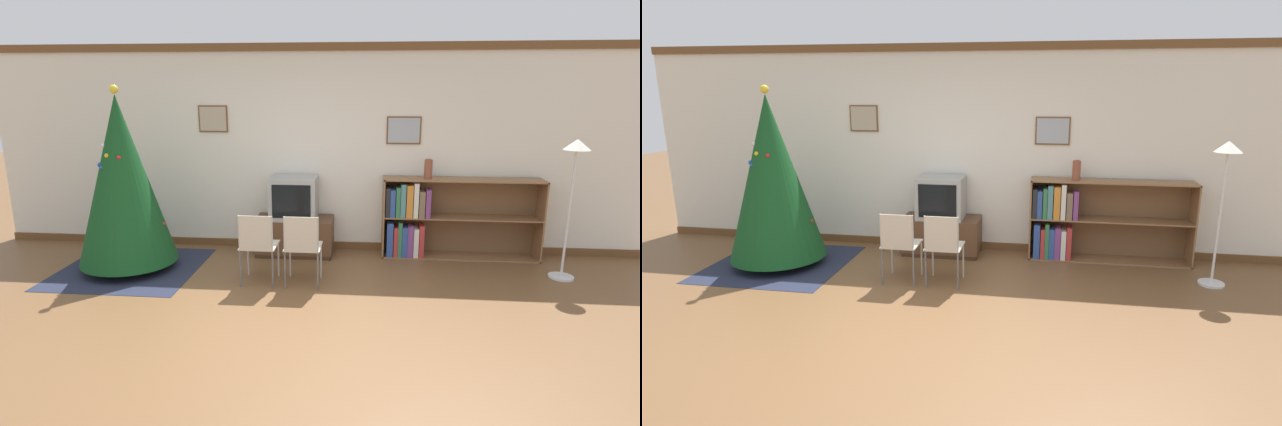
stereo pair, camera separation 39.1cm
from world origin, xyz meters
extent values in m
plane|color=brown|center=(0.00, 0.00, 0.00)|extent=(24.00, 24.00, 0.00)
cube|color=silver|center=(0.00, 2.64, 1.35)|extent=(8.70, 0.08, 2.70)
cube|color=brown|center=(0.00, 2.58, 2.65)|extent=(8.70, 0.03, 0.10)
cube|color=brown|center=(0.00, 2.58, 0.05)|extent=(8.70, 0.03, 0.10)
cube|color=brown|center=(-1.29, 2.59, 1.75)|extent=(0.39, 0.02, 0.35)
cube|color=tan|center=(-1.29, 2.58, 1.75)|extent=(0.35, 0.01, 0.31)
cube|color=brown|center=(1.21, 2.59, 1.62)|extent=(0.44, 0.02, 0.35)
cube|color=#9EA8B2|center=(1.21, 2.58, 1.62)|extent=(0.40, 0.01, 0.32)
cube|color=#23283D|center=(-2.10, 1.57, 0.00)|extent=(1.64, 1.62, 0.01)
cylinder|color=maroon|center=(-2.10, 1.57, 0.06)|extent=(0.36, 0.36, 0.10)
cone|color=#14471E|center=(-2.10, 1.57, 1.10)|extent=(1.14, 1.14, 1.98)
sphere|color=yellow|center=(-2.10, 1.57, 2.13)|extent=(0.10, 0.10, 0.10)
sphere|color=#1E4CB2|center=(-2.07, 1.94, 0.76)|extent=(0.04, 0.04, 0.04)
sphere|color=#1E4CB2|center=(-2.23, 1.38, 1.27)|extent=(0.04, 0.04, 0.04)
sphere|color=gold|center=(-2.52, 1.73, 0.48)|extent=(0.05, 0.05, 0.05)
sphere|color=red|center=(-2.03, 1.39, 1.39)|extent=(0.05, 0.05, 0.05)
sphere|color=gold|center=(-2.17, 1.39, 1.41)|extent=(0.05, 0.05, 0.05)
sphere|color=red|center=(-1.67, 1.62, 0.56)|extent=(0.04, 0.04, 0.04)
sphere|color=silver|center=(-2.24, 1.48, 1.50)|extent=(0.06, 0.06, 0.06)
sphere|color=#1E4CB2|center=(-2.30, 1.46, 1.29)|extent=(0.06, 0.06, 0.06)
cube|color=#412A1A|center=(-0.19, 2.32, 0.03)|extent=(0.97, 0.48, 0.05)
cube|color=brown|center=(-0.19, 2.32, 0.27)|extent=(1.01, 0.50, 0.44)
cube|color=#9E9E99|center=(-0.19, 2.32, 0.76)|extent=(0.60, 0.48, 0.54)
cube|color=black|center=(-0.19, 2.07, 0.76)|extent=(0.49, 0.01, 0.42)
cube|color=#BCB29E|center=(-0.43, 1.31, 0.43)|extent=(0.40, 0.40, 0.02)
cube|color=#BCB29E|center=(-0.43, 1.12, 0.63)|extent=(0.35, 0.02, 0.38)
cylinder|color=#B2B2B2|center=(-0.61, 1.49, 0.21)|extent=(0.02, 0.02, 0.42)
cylinder|color=#B2B2B2|center=(-0.25, 1.49, 0.21)|extent=(0.02, 0.02, 0.42)
cylinder|color=#B2B2B2|center=(-0.61, 1.13, 0.21)|extent=(0.02, 0.02, 0.42)
cylinder|color=#B2B2B2|center=(-0.25, 1.13, 0.21)|extent=(0.02, 0.02, 0.42)
cylinder|color=#B2B2B2|center=(-0.61, 1.13, 0.41)|extent=(0.02, 0.02, 0.82)
cylinder|color=#B2B2B2|center=(-0.25, 1.13, 0.41)|extent=(0.02, 0.02, 0.82)
cube|color=#BCB29E|center=(0.06, 1.31, 0.43)|extent=(0.40, 0.40, 0.02)
cube|color=#BCB29E|center=(0.06, 1.12, 0.63)|extent=(0.35, 0.02, 0.38)
cylinder|color=#B2B2B2|center=(-0.12, 1.49, 0.21)|extent=(0.02, 0.02, 0.42)
cylinder|color=#B2B2B2|center=(0.24, 1.49, 0.21)|extent=(0.02, 0.02, 0.42)
cylinder|color=#B2B2B2|center=(-0.12, 1.13, 0.21)|extent=(0.02, 0.02, 0.42)
cylinder|color=#B2B2B2|center=(0.24, 1.13, 0.21)|extent=(0.02, 0.02, 0.42)
cylinder|color=#B2B2B2|center=(-0.12, 1.13, 0.41)|extent=(0.02, 0.02, 0.82)
cylinder|color=#B2B2B2|center=(0.24, 1.13, 0.41)|extent=(0.02, 0.02, 0.82)
cube|color=olive|center=(0.98, 2.40, 0.52)|extent=(0.02, 0.36, 1.03)
cube|color=olive|center=(2.95, 2.40, 0.52)|extent=(0.02, 0.36, 1.03)
cube|color=olive|center=(1.96, 2.40, 1.02)|extent=(1.99, 0.36, 0.02)
cube|color=olive|center=(1.96, 2.40, 0.01)|extent=(1.99, 0.36, 0.02)
cube|color=olive|center=(1.96, 2.40, 0.54)|extent=(1.95, 0.36, 0.02)
cube|color=brown|center=(1.96, 2.57, 0.52)|extent=(1.99, 0.01, 1.03)
cube|color=#2D4C93|center=(1.07, 2.33, 0.24)|extent=(0.08, 0.22, 0.44)
cube|color=#B73333|center=(1.14, 2.36, 0.21)|extent=(0.05, 0.28, 0.39)
cube|color=#337547|center=(1.19, 2.34, 0.25)|extent=(0.05, 0.23, 0.46)
cube|color=#2D4C93|center=(1.25, 2.33, 0.22)|extent=(0.07, 0.20, 0.39)
cube|color=#7A3D7F|center=(1.33, 2.33, 0.22)|extent=(0.07, 0.21, 0.41)
cube|color=silver|center=(1.40, 2.34, 0.21)|extent=(0.06, 0.23, 0.38)
cube|color=#B73333|center=(1.47, 2.35, 0.23)|extent=(0.06, 0.24, 0.42)
cube|color=#232328|center=(1.02, 2.36, 0.73)|extent=(0.06, 0.27, 0.38)
cube|color=#2D4C93|center=(1.09, 2.34, 0.72)|extent=(0.06, 0.23, 0.35)
cube|color=#337547|center=(1.15, 2.33, 0.74)|extent=(0.05, 0.21, 0.39)
cube|color=teal|center=(1.22, 2.36, 0.76)|extent=(0.06, 0.26, 0.42)
cube|color=orange|center=(1.30, 2.34, 0.75)|extent=(0.08, 0.24, 0.41)
cube|color=silver|center=(1.38, 2.35, 0.77)|extent=(0.06, 0.25, 0.44)
cube|color=#756047|center=(1.45, 2.34, 0.72)|extent=(0.07, 0.23, 0.34)
cube|color=#7A3D7F|center=(1.53, 2.32, 0.73)|extent=(0.06, 0.20, 0.36)
cylinder|color=brown|center=(1.52, 2.38, 1.15)|extent=(0.10, 0.10, 0.24)
torus|color=brown|center=(1.52, 2.38, 1.27)|extent=(0.09, 0.09, 0.02)
cylinder|color=silver|center=(3.03, 1.74, 0.01)|extent=(0.28, 0.28, 0.03)
cylinder|color=silver|center=(3.03, 1.74, 0.76)|extent=(0.03, 0.03, 1.46)
cone|color=white|center=(3.03, 1.74, 1.55)|extent=(0.28, 0.28, 0.12)
camera|label=1|loc=(0.75, -3.94, 2.15)|focal=28.00mm
camera|label=2|loc=(1.14, -3.89, 2.15)|focal=28.00mm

